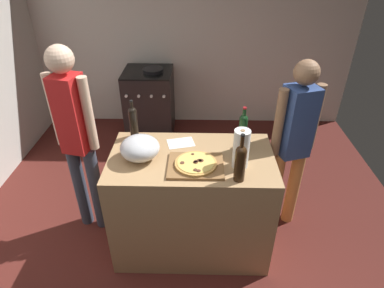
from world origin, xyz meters
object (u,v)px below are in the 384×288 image
(person_in_red, at_px, (293,140))
(paper_towel_roll, at_px, (241,149))
(wine_bottle_green, at_px, (133,121))
(stove, at_px, (150,102))
(person_in_stripes, at_px, (76,135))
(mixing_bowl, at_px, (140,148))
(wine_bottle_dark, at_px, (240,162))
(pizza, at_px, (196,163))
(wine_bottle_clear, at_px, (243,131))

(person_in_red, bearing_deg, paper_towel_roll, -141.98)
(wine_bottle_green, relative_size, stove, 0.36)
(wine_bottle_green, relative_size, person_in_stripes, 0.19)
(paper_towel_roll, distance_m, wine_bottle_green, 0.91)
(mixing_bowl, xyz_separation_m, person_in_red, (1.21, 0.29, -0.10))
(mixing_bowl, distance_m, wine_bottle_dark, 0.75)
(person_in_red, bearing_deg, mixing_bowl, -166.44)
(pizza, relative_size, person_in_red, 0.19)
(wine_bottle_dark, xyz_separation_m, stove, (-0.94, 2.23, -0.63))
(paper_towel_roll, xyz_separation_m, person_in_red, (0.48, 0.37, -0.15))
(paper_towel_roll, xyz_separation_m, wine_bottle_dark, (-0.02, -0.16, 0.00))
(wine_bottle_green, bearing_deg, pizza, -38.50)
(paper_towel_roll, height_order, wine_bottle_green, wine_bottle_green)
(mixing_bowl, bearing_deg, wine_bottle_dark, -18.72)
(mixing_bowl, xyz_separation_m, wine_bottle_green, (-0.10, 0.30, 0.06))
(person_in_red, bearing_deg, pizza, -153.67)
(pizza, height_order, wine_bottle_green, wine_bottle_green)
(wine_bottle_clear, bearing_deg, person_in_red, 18.80)
(pizza, xyz_separation_m, stove, (-0.65, 2.09, -0.51))
(pizza, relative_size, paper_towel_roll, 1.02)
(pizza, xyz_separation_m, person_in_stripes, (-0.97, 0.33, 0.03))
(paper_towel_roll, relative_size, wine_bottle_green, 0.90)
(pizza, relative_size, wine_bottle_green, 0.91)
(mixing_bowl, distance_m, paper_towel_roll, 0.74)
(person_in_stripes, bearing_deg, paper_towel_roll, -13.74)
(mixing_bowl, distance_m, wine_bottle_green, 0.32)
(paper_towel_roll, distance_m, wine_bottle_clear, 0.23)
(wine_bottle_dark, height_order, person_in_red, person_in_red)
(wine_bottle_clear, bearing_deg, wine_bottle_green, 169.24)
(mixing_bowl, height_order, person_in_stripes, person_in_stripes)
(wine_bottle_dark, distance_m, person_in_stripes, 1.35)
(pizza, distance_m, person_in_red, 0.89)
(wine_bottle_clear, bearing_deg, pizza, -145.35)
(pizza, distance_m, wine_bottle_clear, 0.45)
(pizza, height_order, person_in_red, person_in_red)
(mixing_bowl, height_order, paper_towel_roll, paper_towel_roll)
(wine_bottle_clear, bearing_deg, stove, 118.35)
(wine_bottle_clear, xyz_separation_m, wine_bottle_green, (-0.86, 0.16, -0.02))
(pizza, xyz_separation_m, person_in_red, (0.80, 0.39, -0.04))
(pizza, distance_m, mixing_bowl, 0.43)
(wine_bottle_clear, bearing_deg, person_in_stripes, 176.05)
(wine_bottle_dark, relative_size, stove, 0.39)
(wine_bottle_green, xyz_separation_m, person_in_stripes, (-0.46, -0.07, -0.09))
(wine_bottle_green, relative_size, person_in_red, 0.21)
(pizza, relative_size, mixing_bowl, 1.04)
(wine_bottle_dark, relative_size, wine_bottle_clear, 0.99)
(mixing_bowl, relative_size, wine_bottle_green, 0.88)
(mixing_bowl, relative_size, paper_towel_roll, 0.98)
(mixing_bowl, bearing_deg, person_in_stripes, 157.33)
(wine_bottle_clear, relative_size, person_in_stripes, 0.21)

